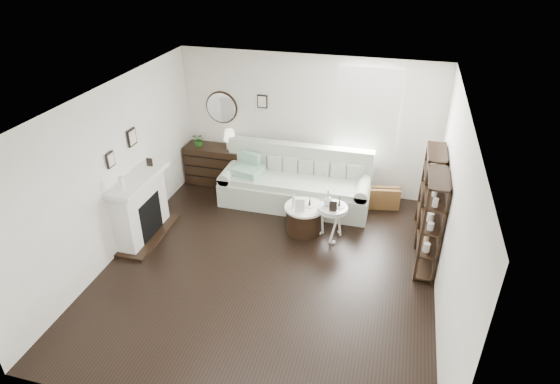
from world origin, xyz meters
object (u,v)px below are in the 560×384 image
(sofa, at_px, (296,186))
(dresser, at_px, (215,165))
(pedestal_table, at_px, (333,209))
(drum_table, at_px, (304,218))

(sofa, bearing_deg, dresser, 167.97)
(sofa, xyz_separation_m, dresser, (-1.80, 0.38, 0.04))
(pedestal_table, bearing_deg, dresser, 152.30)
(sofa, relative_size, pedestal_table, 4.53)
(sofa, bearing_deg, drum_table, -68.25)
(dresser, bearing_deg, drum_table, -30.91)
(dresser, xyz_separation_m, pedestal_table, (2.66, -1.40, 0.17))
(sofa, xyz_separation_m, pedestal_table, (0.86, -1.01, 0.21))
(sofa, relative_size, dresser, 2.35)
(sofa, distance_m, drum_table, 0.99)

